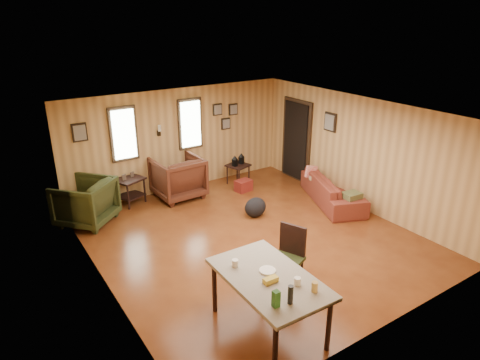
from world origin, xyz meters
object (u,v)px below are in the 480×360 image
at_px(dining_table, 269,282).
at_px(recliner_brown, 178,175).
at_px(side_table, 238,164).
at_px(sofa, 333,186).
at_px(end_table, 130,186).
at_px(recliner_green, 85,200).

bearing_deg(dining_table, recliner_brown, 79.63).
height_order(side_table, dining_table, dining_table).
bearing_deg(sofa, dining_table, 146.86).
distance_m(sofa, recliner_brown, 3.50).
relative_size(recliner_brown, dining_table, 0.63).
xyz_separation_m(side_table, dining_table, (-2.55, -4.62, 0.24)).
height_order(recliner_brown, end_table, recliner_brown).
relative_size(side_table, dining_table, 0.46).
relative_size(sofa, dining_table, 1.23).
bearing_deg(dining_table, recliner_green, 105.52).
xyz_separation_m(sofa, recliner_brown, (-2.74, 2.18, 0.13)).
distance_m(sofa, recliner_green, 5.26).
height_order(recliner_green, dining_table, dining_table).
bearing_deg(end_table, sofa, -32.70).
height_order(recliner_green, side_table, recliner_green).
distance_m(end_table, dining_table, 4.97).
bearing_deg(recliner_brown, recliner_green, 3.28).
xyz_separation_m(sofa, end_table, (-3.79, 2.44, 0.01)).
xyz_separation_m(recliner_brown, dining_table, (-0.96, -4.70, 0.24)).
relative_size(recliner_brown, end_table, 1.45).
bearing_deg(recliner_brown, end_table, -15.20).
relative_size(sofa, recliner_brown, 1.94).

